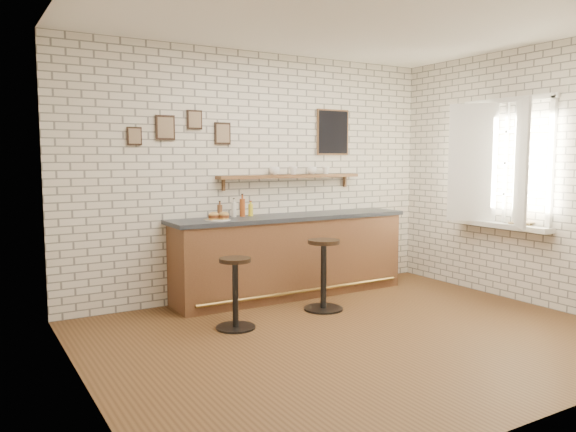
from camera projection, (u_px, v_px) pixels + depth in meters
name	position (u px, v px, depth m)	size (l,w,h in m)	color
ground	(357.00, 336.00, 5.43)	(5.00, 5.00, 0.00)	brown
bar_counter	(291.00, 255.00, 6.97)	(3.10, 0.65, 1.01)	brown
sandwich_plate	(218.00, 220.00, 6.33)	(0.28, 0.28, 0.01)	white
ciabatta_sandwich	(219.00, 216.00, 6.33)	(0.25, 0.18, 0.08)	#B58A4A
potato_chips	(216.00, 219.00, 6.32)	(0.27, 0.19, 0.00)	gold
bitters_bottle_brown	(220.00, 211.00, 6.59)	(0.06, 0.06, 0.20)	brown
bitters_bottle_white	(234.00, 209.00, 6.68)	(0.06, 0.06, 0.23)	silver
bitters_bottle_amber	(242.00, 207.00, 6.73)	(0.07, 0.07, 0.27)	#974218
condiment_bottle_yellow	(251.00, 210.00, 6.79)	(0.06, 0.06, 0.19)	yellow
bar_stool_left	(235.00, 291.00, 5.63)	(0.40, 0.40, 0.72)	black
bar_stool_right	(324.00, 272.00, 6.32)	(0.44, 0.44, 0.80)	black
wall_shelf	(291.00, 176.00, 7.10)	(2.00, 0.18, 0.18)	brown
shelf_cup_a	(275.00, 171.00, 6.97)	(0.13, 0.13, 0.10)	white
shelf_cup_b	(293.00, 171.00, 7.11)	(0.11, 0.11, 0.10)	white
shelf_cup_c	(312.00, 171.00, 7.25)	(0.12, 0.12, 0.10)	white
shelf_cup_d	(326.00, 170.00, 7.36)	(0.10, 0.10, 0.09)	white
back_wall_decor	(276.00, 131.00, 7.02)	(2.96, 0.02, 0.56)	black
window_sill	(500.00, 225.00, 6.81)	(0.20, 1.35, 0.06)	white
casement_window	(500.00, 163.00, 6.71)	(0.40, 1.30, 1.56)	white
book_lower	(519.00, 224.00, 6.56)	(0.19, 0.25, 0.02)	tan
book_upper	(518.00, 222.00, 6.56)	(0.16, 0.22, 0.02)	tan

